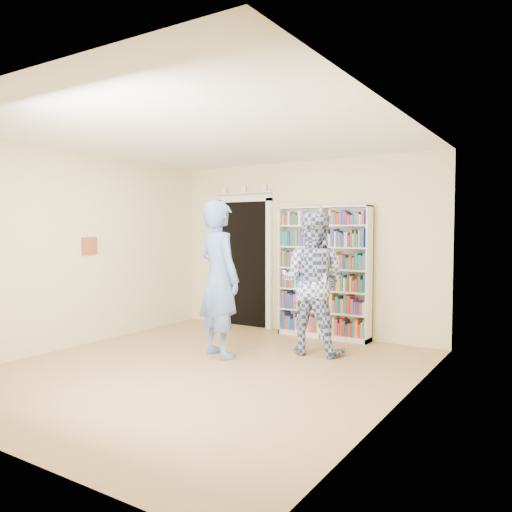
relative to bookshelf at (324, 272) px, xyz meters
The scene contains 11 objects.
floor 2.59m from the bookshelf, 100.65° to the right, with size 5.00×5.00×0.00m, color #A98452.
ceiling 2.93m from the bookshelf, 100.65° to the right, with size 5.00×5.00×0.00m, color white.
wall_back 0.58m from the bookshelf, 160.54° to the left, with size 4.50×4.50×0.00m, color beige.
wall_left 3.59m from the bookshelf, 138.94° to the right, with size 5.00×5.00×0.00m, color beige.
wall_right 2.98m from the bookshelf, 52.34° to the right, with size 5.00×5.00×0.00m, color beige.
bookshelf is the anchor object (origin of this frame).
doorway 1.56m from the bookshelf, behind, with size 1.10×0.08×2.43m.
wall_art 3.45m from the bookshelf, 141.24° to the right, with size 0.03×0.25×0.25m, color brown.
man_blue 1.87m from the bookshelf, 110.81° to the right, with size 0.73×0.48×2.00m, color #5274B7.
man_plaid 1.00m from the bookshelf, 74.16° to the right, with size 0.91×0.71×1.87m, color navy.
paper_sheet 1.23m from the bookshelf, 69.02° to the right, with size 0.21×0.01×0.30m, color white.
Camera 1 is at (3.59, -4.52, 1.63)m, focal length 35.00 mm.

